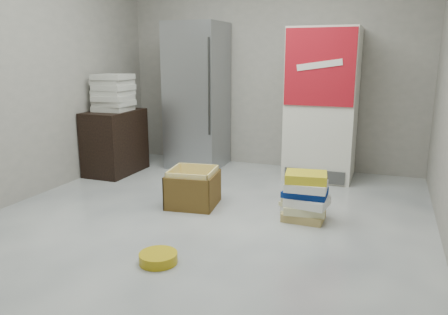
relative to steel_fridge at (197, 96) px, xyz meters
name	(u,v)px	position (x,y,z in m)	size (l,w,h in m)	color
ground	(192,230)	(0.90, -2.13, -0.95)	(5.00, 5.00, 0.00)	silver
room_shell	(189,13)	(0.90, -2.13, 0.85)	(4.04, 5.04, 2.82)	#9C958D
steel_fridge	(197,96)	(0.00, 0.00, 0.00)	(0.70, 0.72, 1.90)	gray
coke_cooler	(322,104)	(1.65, -0.01, -0.05)	(0.80, 0.73, 1.80)	silver
wood_shelf	(115,142)	(-0.83, -0.73, -0.55)	(0.50, 0.80, 0.80)	black
supply_box_stack	(113,93)	(-0.82, -0.73, 0.08)	(0.44, 0.44, 0.45)	beige
phonebook_stack_main	(306,197)	(1.77, -1.54, -0.72)	(0.42, 0.34, 0.45)	tan
phonebook_stack_side	(299,204)	(1.69, -1.44, -0.83)	(0.37, 0.34, 0.24)	beige
cardboard_box	(193,190)	(0.63, -1.53, -0.79)	(0.53, 0.53, 0.38)	yellow
bucket_lid	(158,258)	(0.92, -2.77, -0.91)	(0.28, 0.28, 0.08)	gold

